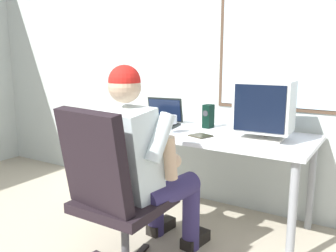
# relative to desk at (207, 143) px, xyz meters

# --- Properties ---
(wall_rear) EXTENTS (5.77, 0.08, 2.55)m
(wall_rear) POSITION_rel_desk_xyz_m (-0.10, 0.43, 0.63)
(wall_rear) COLOR #B4BFBB
(wall_rear) RESTS_ON ground
(desk) EXTENTS (1.61, 0.74, 0.74)m
(desk) POSITION_rel_desk_xyz_m (0.00, 0.00, 0.00)
(desk) COLOR gray
(desk) RESTS_ON ground
(office_chair) EXTENTS (0.59, 0.63, 1.05)m
(office_chair) POSITION_rel_desk_xyz_m (-0.13, -1.00, -0.06)
(office_chair) COLOR black
(office_chair) RESTS_ON ground
(person_seated) EXTENTS (0.56, 0.82, 1.27)m
(person_seated) POSITION_rel_desk_xyz_m (-0.10, -0.73, 0.01)
(person_seated) COLOR #312A57
(person_seated) RESTS_ON ground
(crt_monitor) EXTENTS (0.39, 0.30, 0.42)m
(crt_monitor) POSITION_rel_desk_xyz_m (0.44, -0.01, 0.32)
(crt_monitor) COLOR beige
(crt_monitor) RESTS_ON desk
(laptop) EXTENTS (0.35, 0.32, 0.23)m
(laptop) POSITION_rel_desk_xyz_m (-0.46, 0.07, 0.14)
(laptop) COLOR black
(laptop) RESTS_ON desk
(wine_glass) EXTENTS (0.09, 0.09, 0.14)m
(wine_glass) POSITION_rel_desk_xyz_m (-0.22, -0.17, 0.18)
(wine_glass) COLOR silver
(wine_glass) RESTS_ON desk
(desk_speaker) EXTENTS (0.08, 0.10, 0.19)m
(desk_speaker) POSITION_rel_desk_xyz_m (-0.07, 0.16, 0.18)
(desk_speaker) COLOR black
(desk_speaker) RESTS_ON desk
(cd_case) EXTENTS (0.17, 0.16, 0.01)m
(cd_case) POSITION_rel_desk_xyz_m (0.03, -0.16, 0.09)
(cd_case) COLOR #2E2C1F
(cd_case) RESTS_ON desk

